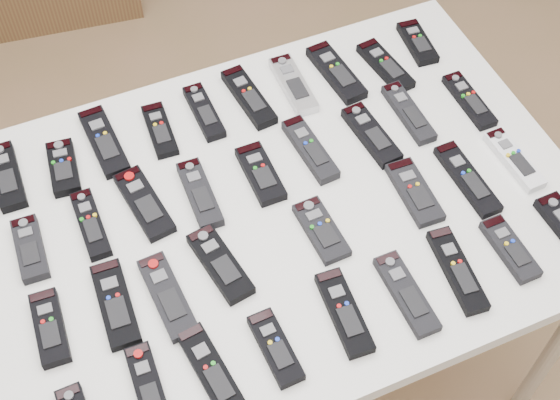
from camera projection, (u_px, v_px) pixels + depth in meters
name	position (u px, v px, depth m)	size (l,w,h in m)	color
ground	(221.00, 354.00, 2.27)	(4.00, 4.00, 0.00)	olive
table	(280.00, 221.00, 1.67)	(1.25, 0.88, 0.78)	white
remote_0	(7.00, 177.00, 1.65)	(0.05, 0.18, 0.02)	black
remote_1	(63.00, 168.00, 1.67)	(0.06, 0.14, 0.02)	black
remote_2	(104.00, 142.00, 1.71)	(0.06, 0.20, 0.02)	black
remote_3	(160.00, 130.00, 1.73)	(0.05, 0.15, 0.02)	black
remote_4	(204.00, 112.00, 1.76)	(0.05, 0.16, 0.02)	black
remote_5	(249.00, 97.00, 1.79)	(0.05, 0.19, 0.02)	black
remote_6	(293.00, 85.00, 1.81)	(0.05, 0.18, 0.02)	#B7B7BC
remote_7	(336.00, 73.00, 1.84)	(0.06, 0.19, 0.02)	black
remote_8	(385.00, 66.00, 1.85)	(0.05, 0.17, 0.02)	black
remote_9	(417.00, 43.00, 1.90)	(0.05, 0.14, 0.02)	black
remote_10	(30.00, 249.00, 1.55)	(0.05, 0.15, 0.02)	black
remote_11	(91.00, 224.00, 1.58)	(0.05, 0.17, 0.02)	black
remote_12	(144.00, 203.00, 1.62)	(0.06, 0.18, 0.02)	black
remote_13	(200.00, 194.00, 1.63)	(0.05, 0.17, 0.02)	black
remote_14	(261.00, 174.00, 1.66)	(0.06, 0.16, 0.02)	black
remote_15	(310.00, 149.00, 1.70)	(0.05, 0.18, 0.02)	black
remote_16	(371.00, 135.00, 1.72)	(0.05, 0.18, 0.02)	black
remote_17	(409.00, 113.00, 1.76)	(0.05, 0.18, 0.02)	black
remote_18	(469.00, 101.00, 1.79)	(0.05, 0.17, 0.02)	black
remote_19	(50.00, 328.00, 1.45)	(0.05, 0.15, 0.02)	black
remote_20	(115.00, 304.00, 1.48)	(0.06, 0.18, 0.02)	black
remote_21	(168.00, 296.00, 1.49)	(0.06, 0.19, 0.02)	black
remote_22	(220.00, 264.00, 1.53)	(0.06, 0.18, 0.02)	black
remote_23	(321.00, 230.00, 1.58)	(0.06, 0.15, 0.02)	black
remote_24	(415.00, 192.00, 1.63)	(0.06, 0.17, 0.02)	black
remote_25	(467.00, 179.00, 1.65)	(0.05, 0.20, 0.02)	black
remote_26	(514.00, 160.00, 1.68)	(0.05, 0.17, 0.02)	silver
remote_28	(149.00, 390.00, 1.38)	(0.05, 0.18, 0.02)	black
remote_29	(212.00, 373.00, 1.40)	(0.05, 0.20, 0.02)	black
remote_30	(276.00, 348.00, 1.42)	(0.05, 0.15, 0.02)	black
remote_31	(344.00, 312.00, 1.47)	(0.05, 0.18, 0.02)	black
remote_32	(406.00, 294.00, 1.49)	(0.05, 0.18, 0.02)	black
remote_33	(457.00, 270.00, 1.52)	(0.05, 0.19, 0.02)	black
remote_34	(510.00, 249.00, 1.55)	(0.05, 0.15, 0.02)	black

